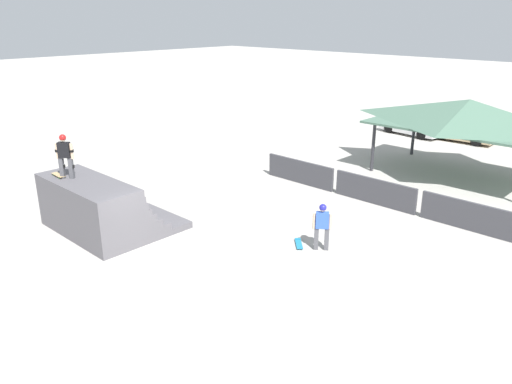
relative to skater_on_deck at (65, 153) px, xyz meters
The scene contains 10 objects.
ground_plane 5.37m from the skater_on_deck, ahead, with size 160.00×160.00×0.00m, color #ADA8A0.
quarter_pipe_ramp 2.22m from the skater_on_deck, 37.77° to the left, with size 4.32×3.59×1.93m.
skater_on_deck is the anchor object (origin of this frame).
skateboard_on_deck 0.93m from the skater_on_deck, 160.97° to the right, with size 0.78×0.25×0.09m.
bystander_walking 8.98m from the skater_on_deck, 32.91° to the left, with size 0.56×0.45×1.59m.
skateboard_on_ground 8.49m from the skater_on_deck, 34.31° to the left, with size 0.70×0.70×0.09m.
barrier_fence 11.80m from the skater_on_deck, 56.41° to the left, with size 11.32×0.12×1.05m.
pavilion_shelter 17.33m from the skater_on_deck, 64.45° to the left, with size 8.32×4.91×3.65m.
parked_car_white 22.36m from the skater_on_deck, 85.79° to the left, with size 4.20×2.18×1.27m.
parked_car_tan 23.20m from the skater_on_deck, 78.73° to the left, with size 4.17×1.84×1.27m.
Camera 1 is at (11.43, -7.95, 7.26)m, focal length 35.00 mm.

